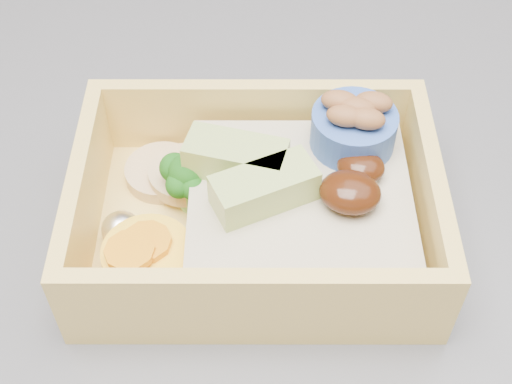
# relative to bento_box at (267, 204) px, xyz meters

# --- Properties ---
(bento_box) EXTENTS (0.23, 0.18, 0.07)m
(bento_box) POSITION_rel_bento_box_xyz_m (0.00, 0.00, 0.00)
(bento_box) COLOR #ECC661
(bento_box) RESTS_ON island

